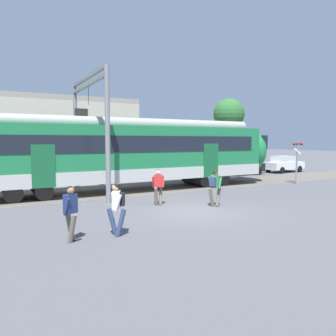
{
  "coord_description": "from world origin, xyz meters",
  "views": [
    {
      "loc": [
        -7.49,
        -11.42,
        2.98
      ],
      "look_at": [
        0.43,
        3.02,
        1.6
      ],
      "focal_mm": 35.0,
      "sensor_mm": 36.0,
      "label": 1
    }
  ],
  "objects_px": {
    "pedestrian_navy": "(71,210)",
    "pedestrian_green": "(215,185)",
    "parked_car_white": "(284,164)",
    "pedestrian_white": "(117,205)",
    "crossing_signal": "(297,155)",
    "pedestrian_red": "(158,184)",
    "parked_car_black": "(242,166)"
  },
  "relations": [
    {
      "from": "pedestrian_red",
      "to": "pedestrian_green",
      "type": "xyz_separation_m",
      "value": [
        2.08,
        -1.53,
        0.0
      ]
    },
    {
      "from": "pedestrian_navy",
      "to": "pedestrian_green",
      "type": "distance_m",
      "value": 7.17
    },
    {
      "from": "pedestrian_white",
      "to": "pedestrian_green",
      "type": "height_order",
      "value": "same"
    },
    {
      "from": "pedestrian_navy",
      "to": "parked_car_white",
      "type": "height_order",
      "value": "pedestrian_navy"
    },
    {
      "from": "pedestrian_red",
      "to": "parked_car_black",
      "type": "distance_m",
      "value": 15.18
    },
    {
      "from": "pedestrian_white",
      "to": "parked_car_white",
      "type": "xyz_separation_m",
      "value": [
        20.99,
        12.16,
        -0.21
      ]
    },
    {
      "from": "pedestrian_white",
      "to": "crossing_signal",
      "type": "height_order",
      "value": "crossing_signal"
    },
    {
      "from": "pedestrian_green",
      "to": "crossing_signal",
      "type": "xyz_separation_m",
      "value": [
        9.68,
        3.58,
        1.02
      ]
    },
    {
      "from": "parked_car_black",
      "to": "crossing_signal",
      "type": "height_order",
      "value": "crossing_signal"
    },
    {
      "from": "crossing_signal",
      "to": "pedestrian_red",
      "type": "bearing_deg",
      "value": -170.1
    },
    {
      "from": "pedestrian_white",
      "to": "pedestrian_red",
      "type": "xyz_separation_m",
      "value": [
        3.37,
        3.75,
        0.0
      ]
    },
    {
      "from": "parked_car_white",
      "to": "pedestrian_green",
      "type": "bearing_deg",
      "value": -147.4
    },
    {
      "from": "parked_car_white",
      "to": "pedestrian_white",
      "type": "bearing_deg",
      "value": -149.91
    },
    {
      "from": "pedestrian_green",
      "to": "crossing_signal",
      "type": "height_order",
      "value": "crossing_signal"
    },
    {
      "from": "pedestrian_navy",
      "to": "pedestrian_white",
      "type": "height_order",
      "value": "same"
    },
    {
      "from": "pedestrian_red",
      "to": "pedestrian_green",
      "type": "height_order",
      "value": "same"
    },
    {
      "from": "pedestrian_navy",
      "to": "crossing_signal",
      "type": "bearing_deg",
      "value": 19.1
    },
    {
      "from": "pedestrian_navy",
      "to": "pedestrian_white",
      "type": "bearing_deg",
      "value": -3.15
    },
    {
      "from": "pedestrian_navy",
      "to": "pedestrian_red",
      "type": "height_order",
      "value": "same"
    },
    {
      "from": "pedestrian_red",
      "to": "crossing_signal",
      "type": "xyz_separation_m",
      "value": [
        11.75,
        2.05,
        1.02
      ]
    },
    {
      "from": "pedestrian_green",
      "to": "pedestrian_red",
      "type": "bearing_deg",
      "value": 143.61
    },
    {
      "from": "pedestrian_navy",
      "to": "crossing_signal",
      "type": "height_order",
      "value": "crossing_signal"
    },
    {
      "from": "pedestrian_red",
      "to": "parked_car_white",
      "type": "bearing_deg",
      "value": 25.52
    },
    {
      "from": "pedestrian_green",
      "to": "pedestrian_navy",
      "type": "bearing_deg",
      "value": -162.62
    },
    {
      "from": "pedestrian_white",
      "to": "pedestrian_green",
      "type": "relative_size",
      "value": 1.0
    },
    {
      "from": "parked_car_white",
      "to": "crossing_signal",
      "type": "distance_m",
      "value": 8.74
    },
    {
      "from": "pedestrian_red",
      "to": "pedestrian_green",
      "type": "bearing_deg",
      "value": -36.39
    },
    {
      "from": "parked_car_white",
      "to": "pedestrian_navy",
      "type": "bearing_deg",
      "value": -151.65
    },
    {
      "from": "parked_car_black",
      "to": "crossing_signal",
      "type": "distance_m",
      "value": 6.65
    },
    {
      "from": "pedestrian_red",
      "to": "parked_car_white",
      "type": "xyz_separation_m",
      "value": [
        17.63,
        8.42,
        -0.21
      ]
    },
    {
      "from": "pedestrian_navy",
      "to": "pedestrian_white",
      "type": "relative_size",
      "value": 1.0
    },
    {
      "from": "pedestrian_red",
      "to": "parked_car_black",
      "type": "bearing_deg",
      "value": 34.25
    }
  ]
}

